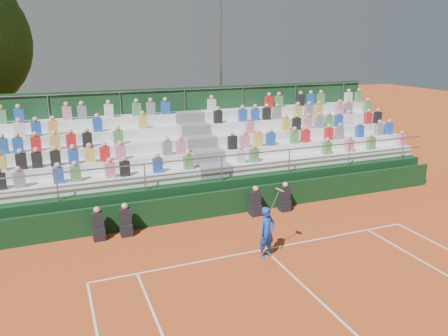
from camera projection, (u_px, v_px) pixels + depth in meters
name	position (u px, v px, depth m)	size (l,w,h in m)	color
ground	(264.00, 249.00, 14.05)	(90.00, 90.00, 0.00)	#C54F20
courtside_wall	(227.00, 202.00, 16.77)	(20.00, 0.15, 1.00)	black
line_officials	(197.00, 212.00, 15.88)	(7.53, 0.40, 1.19)	black
grandstand	(199.00, 166.00, 19.49)	(20.00, 5.20, 4.40)	black
tennis_player	(267.00, 232.00, 13.37)	(0.87, 0.55, 2.22)	#183FB8
floodlight_mast	(221.00, 64.00, 24.67)	(0.60, 0.25, 9.10)	gray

